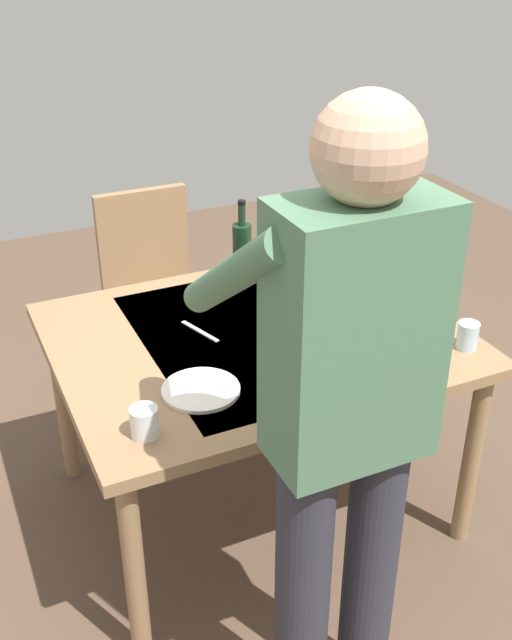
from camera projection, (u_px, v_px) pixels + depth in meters
ground_plane at (256, 502)px, 2.86m from camera, size 6.00×6.00×0.00m
dining_table at (256, 352)px, 2.54m from camera, size 1.31×1.05×0.73m
chair_near at (153, 283)px, 3.30m from camera, size 0.40×0.40×0.91m
person_server at (344, 415)px, 1.71m from camera, size 0.42×0.61×1.69m
wine_bottle at (242, 247)px, 2.85m from camera, size 0.07×0.07×0.30m
wine_glass_left at (322, 248)px, 2.86m from camera, size 0.07×0.07×0.15m
wine_glass_right at (401, 298)px, 2.50m from camera, size 0.07×0.07×0.15m
water_cup_near_left at (144, 422)px, 2.00m from camera, size 0.08×0.08×0.09m
water_cup_near_right at (468, 336)px, 2.40m from camera, size 0.07×0.07×0.09m
serving_bowl_pasta at (331, 359)px, 2.30m from camera, size 0.30×0.30×0.07m
dinner_plate_near at (201, 390)px, 2.20m from camera, size 0.23×0.23×0.01m
table_fork at (200, 331)px, 2.51m from camera, size 0.07×0.18×0.00m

